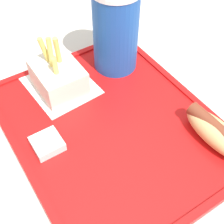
{
  "coord_description": "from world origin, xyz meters",
  "views": [
    {
      "loc": [
        0.31,
        -0.19,
        1.13
      ],
      "look_at": [
        0.03,
        -0.01,
        0.74
      ],
      "focal_mm": 50.0,
      "sensor_mm": 36.0,
      "label": 1
    }
  ],
  "objects_px": {
    "sauce_cup_mayo": "(47,143)",
    "soda_cup": "(116,30)",
    "hot_dog_far": "(217,133)",
    "fries_carton": "(58,77)"
  },
  "relations": [
    {
      "from": "hot_dog_far",
      "to": "fries_carton",
      "type": "height_order",
      "value": "fries_carton"
    },
    {
      "from": "sauce_cup_mayo",
      "to": "soda_cup",
      "type": "bearing_deg",
      "value": 118.82
    },
    {
      "from": "sauce_cup_mayo",
      "to": "hot_dog_far",
      "type": "bearing_deg",
      "value": 59.67
    },
    {
      "from": "hot_dog_far",
      "to": "sauce_cup_mayo",
      "type": "relative_size",
      "value": 2.76
    },
    {
      "from": "soda_cup",
      "to": "hot_dog_far",
      "type": "relative_size",
      "value": 1.58
    },
    {
      "from": "soda_cup",
      "to": "hot_dog_far",
      "type": "bearing_deg",
      "value": 6.83
    },
    {
      "from": "fries_carton",
      "to": "soda_cup",
      "type": "bearing_deg",
      "value": 91.69
    },
    {
      "from": "hot_dog_far",
      "to": "sauce_cup_mayo",
      "type": "height_order",
      "value": "hot_dog_far"
    },
    {
      "from": "hot_dog_far",
      "to": "fries_carton",
      "type": "relative_size",
      "value": 1.13
    },
    {
      "from": "hot_dog_far",
      "to": "sauce_cup_mayo",
      "type": "bearing_deg",
      "value": -120.33
    }
  ]
}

